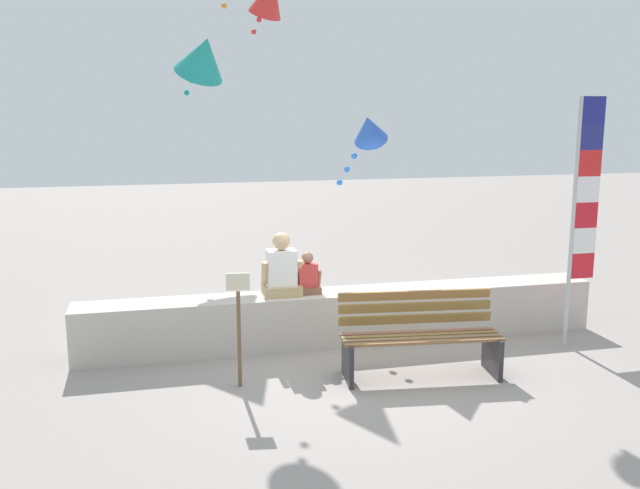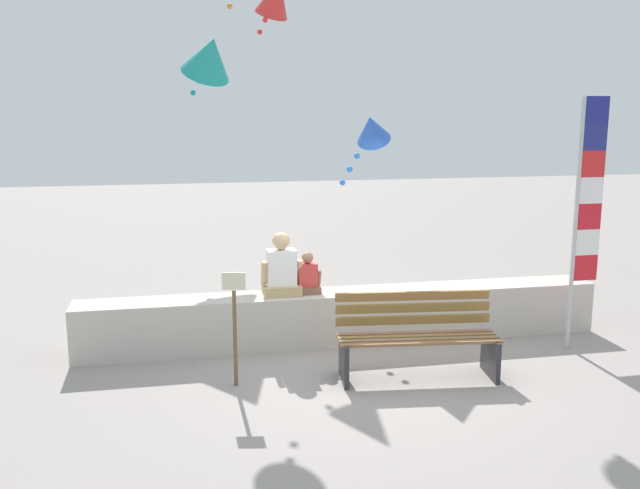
{
  "view_description": "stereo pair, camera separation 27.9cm",
  "coord_description": "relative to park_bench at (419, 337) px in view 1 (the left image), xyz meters",
  "views": [
    {
      "loc": [
        -2.22,
        -7.25,
        2.86
      ],
      "look_at": [
        -0.31,
        0.8,
        1.24
      ],
      "focal_mm": 39.32,
      "sensor_mm": 36.0,
      "label": 1
    },
    {
      "loc": [
        -1.95,
        -7.31,
        2.86
      ],
      "look_at": [
        -0.31,
        0.8,
        1.24
      ],
      "focal_mm": 39.32,
      "sensor_mm": 36.0,
      "label": 2
    }
  ],
  "objects": [
    {
      "name": "ground_plane",
      "position": [
        -0.5,
        0.45,
        -0.42
      ],
      "size": [
        40.0,
        40.0,
        0.0
      ],
      "primitive_type": "plane",
      "color": "gray"
    },
    {
      "name": "seawall_ledge",
      "position": [
        -0.5,
        1.25,
        -0.1
      ],
      "size": [
        6.47,
        0.53,
        0.64
      ],
      "primitive_type": "cube",
      "color": "beige",
      "rests_on": "ground"
    },
    {
      "name": "park_bench",
      "position": [
        0.0,
        0.0,
        0.0
      ],
      "size": [
        1.77,
        0.79,
        0.88
      ],
      "color": "brown",
      "rests_on": "ground"
    },
    {
      "name": "person_adult",
      "position": [
        -1.28,
        1.27,
        0.52
      ],
      "size": [
        0.5,
        0.37,
        0.76
      ],
      "color": "tan",
      "rests_on": "seawall_ledge"
    },
    {
      "name": "person_child",
      "position": [
        -0.96,
        1.27,
        0.42
      ],
      "size": [
        0.34,
        0.25,
        0.51
      ],
      "color": "brown",
      "rests_on": "seawall_ledge"
    },
    {
      "name": "flag_banner",
      "position": [
        2.19,
        0.48,
        1.32
      ],
      "size": [
        0.35,
        0.05,
        2.99
      ],
      "color": "#B7B7BC",
      "rests_on": "ground"
    },
    {
      "name": "kite_blue",
      "position": [
        0.04,
        2.07,
        2.16
      ],
      "size": [
        0.72,
        0.73,
        1.04
      ],
      "color": "blue"
    },
    {
      "name": "kite_teal",
      "position": [
        -1.93,
        4.19,
        3.2
      ],
      "size": [
        1.12,
        1.2,
        1.03
      ],
      "color": "teal"
    },
    {
      "name": "sign_post",
      "position": [
        -1.94,
        0.11,
        0.3
      ],
      "size": [
        0.24,
        0.06,
        1.22
      ],
      "color": "brown",
      "rests_on": "ground"
    }
  ]
}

